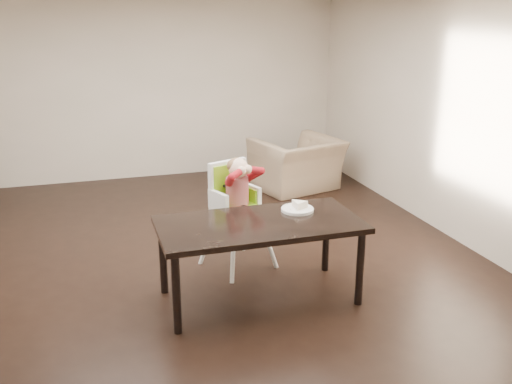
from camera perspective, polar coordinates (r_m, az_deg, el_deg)
ground at (r=6.04m, az=-5.96°, el=-7.20°), size 7.00×7.00×0.00m
room_walls at (r=5.52m, az=-6.58°, el=10.54°), size 6.02×7.02×2.71m
dining_table at (r=5.07m, az=0.36°, el=-3.83°), size 1.80×0.90×0.75m
high_chair at (r=5.71m, az=-2.03°, el=0.16°), size 0.62×0.62×1.15m
plate at (r=5.33m, az=4.22°, el=-1.56°), size 0.31×0.31×0.09m
armchair at (r=8.37m, az=4.13°, el=3.63°), size 1.31×1.02×1.01m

